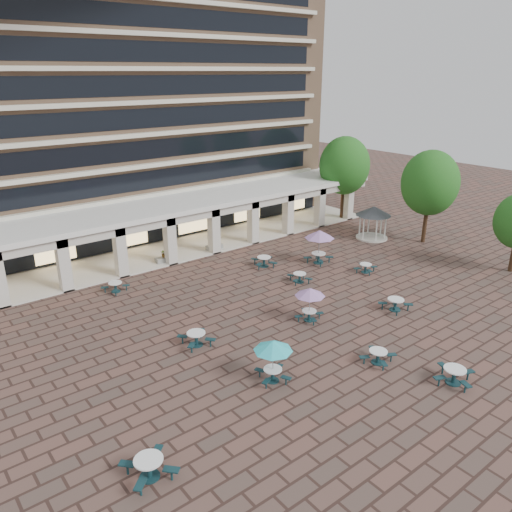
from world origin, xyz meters
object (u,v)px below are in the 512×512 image
object	(u,v)px
picnic_table_0	(149,466)
planter_right	(214,246)
gazebo	(373,215)
picnic_table_3	(396,303)
picnic_table_1	(454,374)
planter_left	(164,258)

from	to	relation	value
picnic_table_0	planter_right	xyz separation A→B (m)	(16.44, 20.08, -0.09)
gazebo	planter_right	distance (m)	14.97
picnic_table_3	gazebo	xyz separation A→B (m)	(10.60, 10.68, 1.82)
picnic_table_1	planter_right	size ratio (longest dim) A/B	1.52
picnic_table_1	gazebo	xyz separation A→B (m)	(15.00, 17.56, 1.80)
planter_left	picnic_table_3	bearing A→B (deg)	-65.57
picnic_table_1	picnic_table_3	world-z (taller)	picnic_table_1
picnic_table_0	picnic_table_3	xyz separation A→B (m)	(19.28, 3.06, -0.04)
planter_right	gazebo	bearing A→B (deg)	-25.25
picnic_table_1	planter_right	xyz separation A→B (m)	(1.56, 23.90, -0.07)
picnic_table_3	planter_right	size ratio (longest dim) A/B	1.19
picnic_table_0	picnic_table_1	bearing A→B (deg)	-11.72
picnic_table_3	planter_right	distance (m)	17.25
picnic_table_0	planter_left	xyz separation A→B (m)	(11.55, 20.08, -0.07)
planter_left	planter_right	world-z (taller)	planter_left
picnic_table_0	picnic_table_3	distance (m)	19.52
picnic_table_1	planter_right	world-z (taller)	planter_right
picnic_table_0	planter_right	bearing A→B (deg)	53.38
picnic_table_0	planter_left	bearing A→B (deg)	62.78
picnic_table_3	planter_right	bearing A→B (deg)	99.90
picnic_table_0	gazebo	xyz separation A→B (m)	(29.88, 13.74, 1.78)
picnic_table_0	gazebo	world-z (taller)	gazebo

